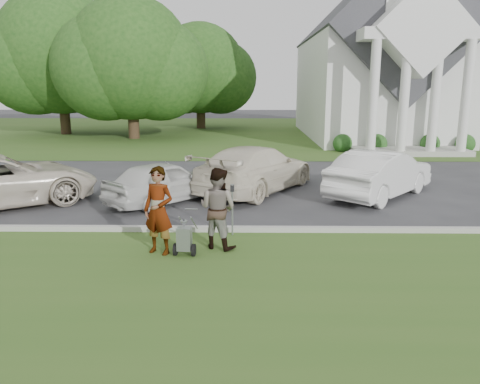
{
  "coord_description": "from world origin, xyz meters",
  "views": [
    {
      "loc": [
        -0.01,
        -11.13,
        3.78
      ],
      "look_at": [
        -0.17,
        0.0,
        1.2
      ],
      "focal_mm": 35.0,
      "sensor_mm": 36.0,
      "label": 1
    }
  ],
  "objects_px": {
    "striping_cart": "(184,239)",
    "person_left": "(159,211)",
    "parking_meter_near": "(232,203)",
    "car_d": "(380,174)",
    "church": "(375,52)",
    "tree_far": "(60,58)",
    "tree_back": "(200,73)",
    "car_b": "(164,182)",
    "person_right": "(218,209)",
    "car_c": "(256,169)",
    "tree_left": "(130,64)"
  },
  "relations": [
    {
      "from": "person_left",
      "to": "tree_back",
      "type": "bearing_deg",
      "value": 115.91
    },
    {
      "from": "tree_left",
      "to": "church",
      "type": "bearing_deg",
      "value": 3.79
    },
    {
      "from": "tree_back",
      "to": "parking_meter_near",
      "type": "height_order",
      "value": "tree_back"
    },
    {
      "from": "person_left",
      "to": "car_d",
      "type": "height_order",
      "value": "person_left"
    },
    {
      "from": "person_left",
      "to": "car_b",
      "type": "distance_m",
      "value": 4.79
    },
    {
      "from": "church",
      "to": "tree_left",
      "type": "distance_m",
      "value": 17.07
    },
    {
      "from": "tree_far",
      "to": "car_b",
      "type": "height_order",
      "value": "tree_far"
    },
    {
      "from": "car_d",
      "to": "parking_meter_near",
      "type": "bearing_deg",
      "value": 82.51
    },
    {
      "from": "striping_cart",
      "to": "person_left",
      "type": "xyz_separation_m",
      "value": [
        -0.58,
        0.14,
        0.61
      ]
    },
    {
      "from": "parking_meter_near",
      "to": "car_d",
      "type": "xyz_separation_m",
      "value": [
        4.93,
        4.33,
        -0.04
      ]
    },
    {
      "from": "tree_far",
      "to": "person_right",
      "type": "height_order",
      "value": "tree_far"
    },
    {
      "from": "car_d",
      "to": "tree_left",
      "type": "bearing_deg",
      "value": -12.97
    },
    {
      "from": "church",
      "to": "parking_meter_near",
      "type": "bearing_deg",
      "value": -112.28
    },
    {
      "from": "parking_meter_near",
      "to": "car_c",
      "type": "height_order",
      "value": "car_c"
    },
    {
      "from": "tree_far",
      "to": "tree_back",
      "type": "distance_m",
      "value": 11.22
    },
    {
      "from": "striping_cart",
      "to": "car_b",
      "type": "relative_size",
      "value": 0.24
    },
    {
      "from": "person_right",
      "to": "car_b",
      "type": "bearing_deg",
      "value": -37.31
    },
    {
      "from": "tree_back",
      "to": "person_right",
      "type": "relative_size",
      "value": 5.04
    },
    {
      "from": "person_right",
      "to": "parking_meter_near",
      "type": "bearing_deg",
      "value": -81.06
    },
    {
      "from": "tree_far",
      "to": "parking_meter_near",
      "type": "relative_size",
      "value": 8.67
    },
    {
      "from": "person_left",
      "to": "car_c",
      "type": "height_order",
      "value": "person_left"
    },
    {
      "from": "tree_far",
      "to": "car_d",
      "type": "height_order",
      "value": "tree_far"
    },
    {
      "from": "tree_far",
      "to": "car_b",
      "type": "bearing_deg",
      "value": -62.02
    },
    {
      "from": "person_left",
      "to": "car_c",
      "type": "bearing_deg",
      "value": 92.43
    },
    {
      "from": "church",
      "to": "car_c",
      "type": "relative_size",
      "value": 4.25
    },
    {
      "from": "tree_back",
      "to": "person_right",
      "type": "xyz_separation_m",
      "value": [
        3.33,
        -30.64,
        -3.77
      ]
    },
    {
      "from": "person_left",
      "to": "tree_left",
      "type": "bearing_deg",
      "value": 126.84
    },
    {
      "from": "parking_meter_near",
      "to": "car_b",
      "type": "height_order",
      "value": "car_b"
    },
    {
      "from": "tree_left",
      "to": "car_c",
      "type": "relative_size",
      "value": 1.87
    },
    {
      "from": "church",
      "to": "car_b",
      "type": "bearing_deg",
      "value": -121.0
    },
    {
      "from": "car_c",
      "to": "tree_left",
      "type": "bearing_deg",
      "value": -32.69
    },
    {
      "from": "tree_left",
      "to": "tree_back",
      "type": "height_order",
      "value": "tree_left"
    },
    {
      "from": "tree_far",
      "to": "person_right",
      "type": "distance_m",
      "value": 29.29
    },
    {
      "from": "car_b",
      "to": "car_c",
      "type": "height_order",
      "value": "car_c"
    },
    {
      "from": "church",
      "to": "tree_left",
      "type": "height_order",
      "value": "church"
    },
    {
      "from": "car_b",
      "to": "car_d",
      "type": "xyz_separation_m",
      "value": [
        7.25,
        0.93,
        0.11
      ]
    },
    {
      "from": "church",
      "to": "car_d",
      "type": "bearing_deg",
      "value": -103.48
    },
    {
      "from": "striping_cart",
      "to": "person_right",
      "type": "xyz_separation_m",
      "value": [
        0.72,
        0.54,
        0.57
      ]
    },
    {
      "from": "church",
      "to": "person_left",
      "type": "height_order",
      "value": "church"
    },
    {
      "from": "tree_back",
      "to": "striping_cart",
      "type": "distance_m",
      "value": 31.59
    },
    {
      "from": "person_right",
      "to": "car_c",
      "type": "height_order",
      "value": "person_right"
    },
    {
      "from": "car_c",
      "to": "car_d",
      "type": "relative_size",
      "value": 1.17
    },
    {
      "from": "church",
      "to": "striping_cart",
      "type": "bearing_deg",
      "value": -113.15
    },
    {
      "from": "tree_far",
      "to": "tree_back",
      "type": "bearing_deg",
      "value": 26.56
    },
    {
      "from": "striping_cart",
      "to": "tree_far",
      "type": "bearing_deg",
      "value": 121.16
    },
    {
      "from": "church",
      "to": "car_d",
      "type": "distance_m",
      "value": 19.72
    },
    {
      "from": "striping_cart",
      "to": "car_c",
      "type": "distance_m",
      "value": 6.77
    },
    {
      "from": "striping_cart",
      "to": "parking_meter_near",
      "type": "relative_size",
      "value": 0.74
    },
    {
      "from": "car_d",
      "to": "person_left",
      "type": "bearing_deg",
      "value": 82.0
    },
    {
      "from": "tree_far",
      "to": "striping_cart",
      "type": "height_order",
      "value": "tree_far"
    }
  ]
}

